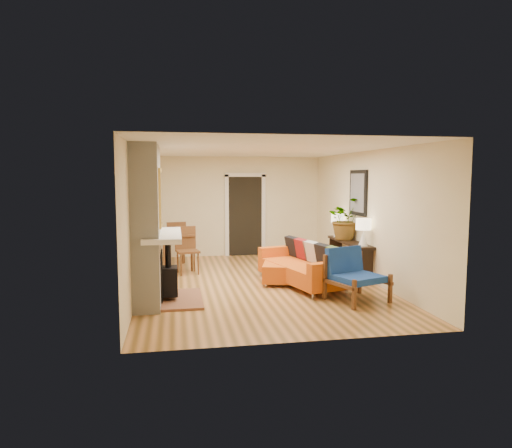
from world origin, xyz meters
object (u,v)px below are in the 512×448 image
(dining_table, at_px, (177,239))
(houseplant, at_px, (346,219))
(ottoman, at_px, (284,272))
(lamp_near, at_px, (363,229))
(blue_chair, at_px, (352,272))
(console_table, at_px, (350,248))
(sofa, at_px, (306,265))
(lamp_far, at_px, (338,222))

(dining_table, relative_size, houseplant, 2.10)
(ottoman, relative_size, lamp_near, 1.80)
(dining_table, height_order, houseplant, houseplant)
(blue_chair, height_order, console_table, blue_chair)
(sofa, relative_size, lamp_near, 4.25)
(blue_chair, distance_m, lamp_near, 1.51)
(lamp_near, bearing_deg, sofa, 179.00)
(houseplant, bearing_deg, console_table, -87.63)
(sofa, height_order, ottoman, sofa)
(blue_chair, relative_size, houseplant, 1.18)
(ottoman, bearing_deg, dining_table, 136.50)
(console_table, distance_m, lamp_far, 0.89)
(dining_table, height_order, lamp_far, lamp_far)
(blue_chair, relative_size, lamp_far, 2.00)
(sofa, bearing_deg, lamp_far, 51.00)
(sofa, xyz_separation_m, ottoman, (-0.43, 0.11, -0.14))
(console_table, height_order, houseplant, houseplant)
(blue_chair, bearing_deg, dining_table, 131.75)
(console_table, distance_m, lamp_near, 0.85)
(ottoman, xyz_separation_m, lamp_far, (1.58, 1.31, 0.83))
(console_table, relative_size, lamp_near, 3.43)
(sofa, relative_size, console_table, 1.24)
(lamp_near, bearing_deg, blue_chair, -120.28)
(ottoman, height_order, console_table, console_table)
(blue_chair, height_order, lamp_near, lamp_near)
(lamp_near, relative_size, lamp_far, 1.00)
(dining_table, xyz_separation_m, lamp_near, (3.61, -2.06, 0.40))
(ottoman, distance_m, dining_table, 2.83)
(blue_chair, distance_m, console_table, 2.02)
(blue_chair, bearing_deg, houseplant, 72.06)
(ottoman, distance_m, lamp_far, 2.22)
(sofa, xyz_separation_m, blue_chair, (0.45, -1.22, 0.11))
(sofa, xyz_separation_m, lamp_near, (1.15, -0.02, 0.69))
(sofa, xyz_separation_m, dining_table, (-2.46, 2.04, 0.29))
(console_table, distance_m, houseplant, 0.65)
(sofa, relative_size, houseplant, 2.51)
(dining_table, bearing_deg, ottoman, -43.50)
(sofa, distance_m, dining_table, 3.21)
(blue_chair, relative_size, console_table, 0.58)
(ottoman, bearing_deg, lamp_near, -4.65)
(lamp_far, xyz_separation_m, houseplant, (-0.01, -0.51, 0.12))
(console_table, bearing_deg, dining_table, 159.30)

